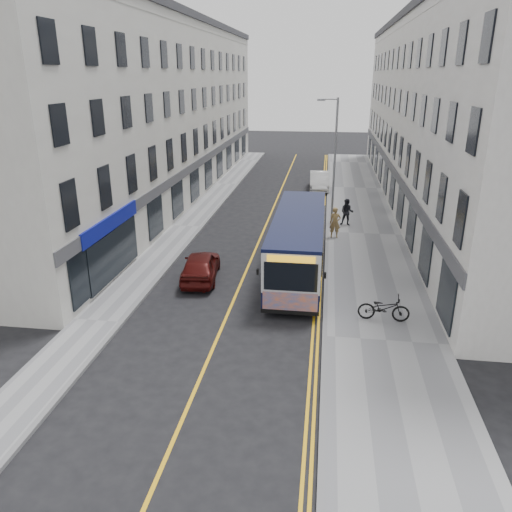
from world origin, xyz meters
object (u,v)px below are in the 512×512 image
(streetlamp, at_px, (334,158))
(car_white, at_px, (319,181))
(city_bus, at_px, (298,242))
(pedestrian_far, at_px, (347,212))
(bicycle, at_px, (384,308))
(car_maroon, at_px, (201,266))
(pedestrian_near, at_px, (335,223))

(streetlamp, bearing_deg, car_white, 95.27)
(city_bus, bearing_deg, car_white, 88.17)
(city_bus, xyz_separation_m, pedestrian_far, (2.62, 8.43, -0.65))
(streetlamp, bearing_deg, pedestrian_far, -20.79)
(streetlamp, distance_m, car_white, 11.17)
(bicycle, distance_m, pedestrian_far, 13.26)
(pedestrian_far, distance_m, car_maroon, 12.20)
(city_bus, bearing_deg, pedestrian_near, 72.27)
(bicycle, bearing_deg, car_maroon, 70.14)
(pedestrian_far, height_order, car_white, pedestrian_far)
(streetlamp, bearing_deg, city_bus, -100.20)
(bicycle, xyz_separation_m, pedestrian_near, (-1.85, 10.55, 0.38))
(car_maroon, bearing_deg, car_white, -110.49)
(pedestrian_near, height_order, pedestrian_far, pedestrian_near)
(bicycle, height_order, pedestrian_near, pedestrian_near)
(streetlamp, relative_size, city_bus, 0.78)
(bicycle, bearing_deg, streetlamp, 11.10)
(city_bus, distance_m, pedestrian_near, 6.08)
(pedestrian_far, relative_size, car_maroon, 0.43)
(streetlamp, relative_size, car_white, 1.77)
(pedestrian_far, bearing_deg, bicycle, -76.84)
(pedestrian_near, distance_m, car_maroon, 9.64)
(pedestrian_near, bearing_deg, car_maroon, -137.45)
(car_white, bearing_deg, car_maroon, -106.36)
(bicycle, bearing_deg, pedestrian_near, 12.24)
(pedestrian_near, xyz_separation_m, pedestrian_far, (0.77, 2.66, -0.05))
(city_bus, distance_m, pedestrian_far, 8.85)
(city_bus, relative_size, pedestrian_far, 5.97)
(streetlamp, distance_m, city_bus, 9.37)
(car_white, distance_m, car_maroon, 21.39)
(bicycle, relative_size, pedestrian_far, 1.16)
(pedestrian_near, bearing_deg, streetlamp, 89.19)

